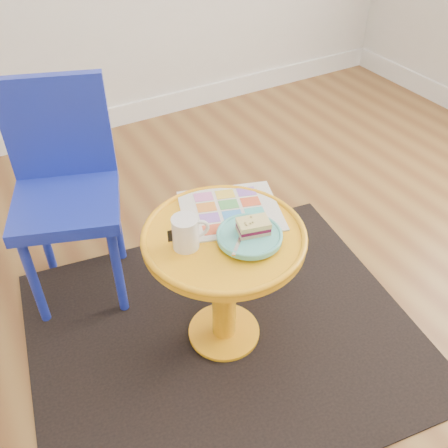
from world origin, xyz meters
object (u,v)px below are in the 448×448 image
side_table (224,266)px  plate (250,236)px  chair (65,181)px  mug (186,232)px  newspaper (230,210)px

side_table → plate: plate is taller
chair → mug: (0.21, -0.51, 0.06)m
plate → chair: bearing=122.8°
chair → mug: size_ratio=7.28×
plate → newspaper: bearing=80.8°
mug → side_table: bearing=7.0°
mug → plate: mug is taller
side_table → newspaper: 0.17m
chair → side_table: bearing=-38.5°
side_table → plate: (0.05, -0.06, 0.15)m
mug → plate: 0.18m
side_table → newspaper: newspaper is taller
side_table → mug: mug is taller
chair → plate: bearing=-37.8°
chair → newspaper: 0.59m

